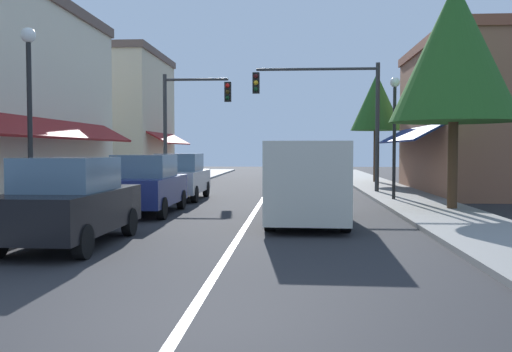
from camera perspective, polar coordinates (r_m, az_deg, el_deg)
ground_plane at (r=23.61m, az=0.91°, el=-1.99°), size 80.00×80.00×0.00m
sidewalk_left at (r=24.51m, az=-12.05°, el=-1.74°), size 2.60×56.00×0.12m
sidewalk_right at (r=23.96m, az=14.17°, el=-1.86°), size 2.60×56.00×0.12m
lane_center_stripe at (r=23.61m, az=0.91°, el=-1.99°), size 0.14×52.00×0.01m
storefront_right_block at (r=26.79m, az=21.56°, el=5.51°), size 6.35×10.20×6.66m
storefront_far_left at (r=35.16m, az=-13.58°, el=5.76°), size 6.28×8.20×7.71m
parked_car_nearest_left at (r=11.86m, az=-18.31°, el=-2.52°), size 1.82×4.12×1.77m
parked_car_second_left at (r=17.17m, az=-11.04°, el=-0.86°), size 1.79×4.10×1.77m
parked_car_third_left at (r=21.92m, az=-7.65°, el=-0.08°), size 1.79×4.10×1.77m
van_in_lane at (r=14.83m, az=5.25°, el=-0.34°), size 2.11×5.23×2.12m
traffic_signal_mast_arm at (r=24.83m, az=7.79°, el=7.21°), size 5.48×0.50×5.66m
traffic_signal_left_corner at (r=26.52m, az=-6.94°, el=6.26°), size 3.21×0.50×5.42m
street_lamp_left_near at (r=14.84m, az=-21.90°, el=7.68°), size 0.36×0.36×4.86m
street_lamp_right_mid at (r=21.21m, az=13.80°, el=5.73°), size 0.36×0.36×4.54m
tree_right_near at (r=18.59m, az=19.39°, el=11.70°), size 3.88×3.88×7.04m
tree_right_far at (r=32.53m, az=12.07°, el=7.27°), size 2.89×2.89×6.18m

